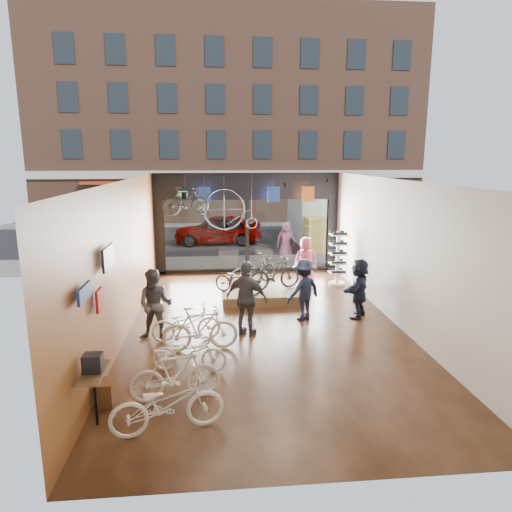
{
  "coord_description": "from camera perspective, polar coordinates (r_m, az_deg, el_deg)",
  "views": [
    {
      "loc": [
        -1.29,
        -11.29,
        4.33
      ],
      "look_at": [
        -0.09,
        1.4,
        1.59
      ],
      "focal_mm": 32.0,
      "sensor_mm": 36.0,
      "label": 1
    }
  ],
  "objects": [
    {
      "name": "exit_sign",
      "position": [
        17.26,
        -9.15,
        7.71
      ],
      "size": [
        0.35,
        0.06,
        0.18
      ],
      "primitive_type": "cube",
      "color": "#198C26",
      "rests_on": "storefront"
    },
    {
      "name": "hung_bike",
      "position": [
        15.58,
        -8.8,
        6.8
      ],
      "size": [
        1.64,
        0.82,
        0.95
      ],
      "primitive_type": "imported",
      "rotation": [
        0.0,
        0.0,
        1.82
      ],
      "color": "black",
      "rests_on": "ceiling"
    },
    {
      "name": "wall_back",
      "position": [
        5.95,
        7.8,
        -12.1
      ],
      "size": [
        7.0,
        0.04,
        3.8
      ],
      "primitive_type": "cube",
      "color": "beige",
      "rests_on": "ground"
    },
    {
      "name": "customer_1",
      "position": [
        11.29,
        -12.47,
        -5.99
      ],
      "size": [
        0.94,
        0.79,
        1.75
      ],
      "primitive_type": "imported",
      "rotation": [
        0.0,
        0.0,
        -0.16
      ],
      "color": "#3F3F44",
      "rests_on": "ground_plane"
    },
    {
      "name": "display_bike_left",
      "position": [
        13.81,
        -2.28,
        -3.07
      ],
      "size": [
        1.63,
        1.32,
        0.83
      ],
      "primitive_type": "imported",
      "rotation": [
        0.0,
        0.0,
        1.0
      ],
      "color": "black",
      "rests_on": "display_platform"
    },
    {
      "name": "wall_merch",
      "position": [
        8.62,
        -19.3,
        -9.18
      ],
      "size": [
        0.4,
        2.4,
        2.6
      ],
      "primitive_type": null,
      "color": "navy",
      "rests_on": "wall_left"
    },
    {
      "name": "display_bike_right",
      "position": [
        14.77,
        -0.39,
        -1.79
      ],
      "size": [
        1.88,
        1.51,
        0.96
      ],
      "primitive_type": "imported",
      "rotation": [
        0.0,
        0.0,
        2.13
      ],
      "color": "black",
      "rests_on": "display_platform"
    },
    {
      "name": "floor_bike_3",
      "position": [
        10.62,
        -6.98,
        -8.99
      ],
      "size": [
        1.78,
        0.67,
        1.05
      ],
      "primitive_type": "imported",
      "rotation": [
        0.0,
        0.0,
        1.68
      ],
      "color": "beige",
      "rests_on": "ground_plane"
    },
    {
      "name": "floor_bike_4",
      "position": [
        11.24,
        -8.74,
        -8.32
      ],
      "size": [
        1.71,
        0.79,
        0.87
      ],
      "primitive_type": "imported",
      "rotation": [
        0.0,
        0.0,
        1.7
      ],
      "color": "beige",
      "rests_on": "ground_plane"
    },
    {
      "name": "floor_bike_1",
      "position": [
        8.65,
        -10.11,
        -14.34
      ],
      "size": [
        1.72,
        0.73,
        1.0
      ],
      "primitive_type": "imported",
      "rotation": [
        0.0,
        0.0,
        1.73
      ],
      "color": "beige",
      "rests_on": "ground_plane"
    },
    {
      "name": "customer_5",
      "position": [
        12.89,
        12.76,
        -3.94
      ],
      "size": [
        1.25,
        1.56,
        1.66
      ],
      "primitive_type": "imported",
      "rotation": [
        0.0,
        0.0,
        4.14
      ],
      "color": "#161C33",
      "rests_on": "ground_plane"
    },
    {
      "name": "sunglasses_rack",
      "position": [
        15.93,
        10.17,
        -0.3
      ],
      "size": [
        0.65,
        0.58,
        1.91
      ],
      "primitive_type": null,
      "rotation": [
        0.0,
        0.0,
        0.23
      ],
      "color": "white",
      "rests_on": "ground_plane"
    },
    {
      "name": "jersey_mid",
      "position": [
        16.69,
        2.23,
        7.71
      ],
      "size": [
        0.45,
        0.03,
        0.55
      ],
      "primitive_type": "cube",
      "color": "#1E3F99",
      "rests_on": "ceiling"
    },
    {
      "name": "customer_3",
      "position": [
        12.45,
        5.95,
        -4.21
      ],
      "size": [
        1.26,
        1.11,
        1.69
      ],
      "primitive_type": "imported",
      "rotation": [
        0.0,
        0.0,
        3.69
      ],
      "color": "#161C33",
      "rests_on": "ground_plane"
    },
    {
      "name": "penny_farthing",
      "position": [
        16.4,
        -2.89,
        5.7
      ],
      "size": [
        1.86,
        0.06,
        1.49
      ],
      "primitive_type": null,
      "color": "black",
      "rests_on": "ceiling"
    },
    {
      "name": "sidewalk_near",
      "position": [
        19.02,
        -1.37,
        -0.86
      ],
      "size": [
        30.0,
        2.4,
        0.12
      ],
      "primitive_type": "cube",
      "color": "slate",
      "rests_on": "ground"
    },
    {
      "name": "ceiling",
      "position": [
        11.38,
        1.14,
        9.55
      ],
      "size": [
        7.0,
        12.0,
        0.04
      ],
      "primitive_type": "cube",
      "color": "black",
      "rests_on": "ground"
    },
    {
      "name": "jersey_right",
      "position": [
        16.9,
        6.53,
        7.7
      ],
      "size": [
        0.45,
        0.03,
        0.55
      ],
      "primitive_type": "cube",
      "color": "#CC5919",
      "rests_on": "ceiling"
    },
    {
      "name": "jersey_left",
      "position": [
        16.55,
        -6.45,
        7.6
      ],
      "size": [
        0.45,
        0.03,
        0.55
      ],
      "primitive_type": "cube",
      "color": "#1E3F99",
      "rests_on": "ceiling"
    },
    {
      "name": "customer_2",
      "position": [
        11.29,
        -1.15,
        -5.34
      ],
      "size": [
        1.19,
        0.94,
        1.89
      ],
      "primitive_type": "imported",
      "rotation": [
        0.0,
        0.0,
        2.64
      ],
      "color": "#3F3F44",
      "rests_on": "ground_plane"
    },
    {
      "name": "opposite_building",
      "position": [
        32.93,
        -3.28,
        16.75
      ],
      "size": [
        26.0,
        5.0,
        14.0
      ],
      "primitive_type": "cube",
      "color": "brown",
      "rests_on": "ground"
    },
    {
      "name": "street_road",
      "position": [
        26.68,
        -2.56,
        2.74
      ],
      "size": [
        30.0,
        18.0,
        0.02
      ],
      "primitive_type": "cube",
      "color": "black",
      "rests_on": "ground"
    },
    {
      "name": "ground_plane",
      "position": [
        12.17,
        1.06,
        -8.82
      ],
      "size": [
        7.0,
        12.0,
        0.04
      ],
      "primitive_type": "cube",
      "color": "black",
      "rests_on": "ground"
    },
    {
      "name": "floor_bike_0",
      "position": [
        7.79,
        -11.02,
        -17.7
      ],
      "size": [
        1.94,
        1.02,
        0.97
      ],
      "primitive_type": "imported",
      "rotation": [
        0.0,
        0.0,
        1.78
      ],
      "color": "beige",
      "rests_on": "ground_plane"
    },
    {
      "name": "box_truck",
      "position": [
        23.11,
        7.72,
        4.24
      ],
      "size": [
        2.05,
        6.14,
        2.42
      ],
      "primitive_type": null,
      "color": "silver",
      "rests_on": "street_road"
    },
    {
      "name": "customer_4",
      "position": [
        15.86,
        6.23,
        -0.64
      ],
      "size": [
        0.83,
        0.54,
        1.69
      ],
      "primitive_type": "imported",
      "rotation": [
        0.0,
        0.0,
        3.14
      ],
      "color": "#CC4C72",
      "rests_on": "ground_plane"
    },
    {
      "name": "floor_bike_2",
      "position": [
        9.7,
        -8.36,
        -11.86
      ],
      "size": [
        1.63,
        0.77,
        0.82
      ],
      "primitive_type": "imported",
      "rotation": [
        0.0,
        0.0,
        1.42
      ],
      "color": "beige",
      "rests_on": "ground_plane"
    },
    {
      "name": "wall_right",
      "position": [
        12.51,
        17.33,
        0.37
      ],
      "size": [
        0.04,
        12.0,
        3.8
      ],
      "primitive_type": "cube",
      "color": "beige",
      "rests_on": "ground"
    },
    {
      "name": "display_platform",
      "position": [
        14.38,
        0.57,
        -4.78
      ],
      "size": [
        2.4,
        1.8,
        0.3
      ],
      "primitive_type": "cube",
      "color": "brown",
      "rests_on": "ground_plane"
    },
    {
      "name": "wall_left",
      "position": [
        11.77,
        -16.2,
        -0.29
      ],
      "size": [
        0.04,
        12.0,
        3.8
      ],
      "primitive_type": "cube",
      "color": "brown",
      "rests_on": "ground"
    },
    {
      "name": "display_bike_mid",
      "position": [
        14.2,
        2.36,
        -2.2
      ],
      "size": [
        1.8,
        1.03,
        1.04
      ],
      "primitive_type": "imported",
      "rotation": [
        0.0,
        0.0,
        1.91
      ],
      "color": "black",
      "rests_on": "display_platform"
    },
    {
      "name": "storefront",
      "position": [
        17.51,
        -1.12,
        4.14
      ],
      "size": [
        7.0,
        0.26,
        3.8
      ],
      "primitive_type": null,
      "color": "black",
      "rests_on": "ground"
    },
    {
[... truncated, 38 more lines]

